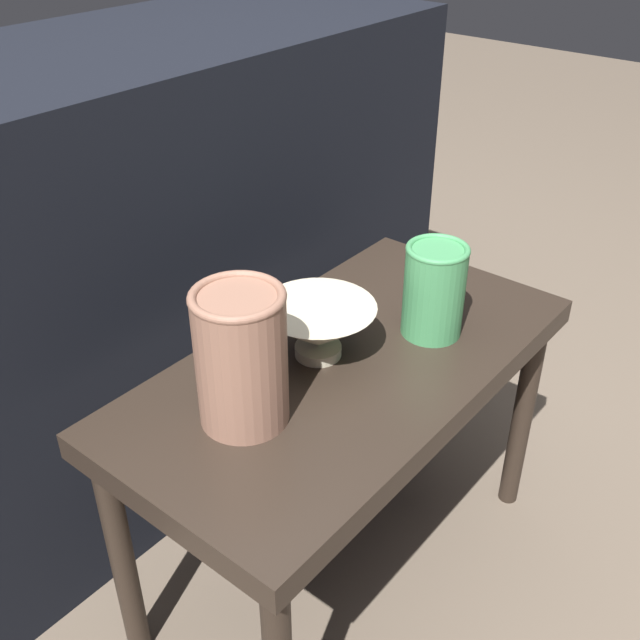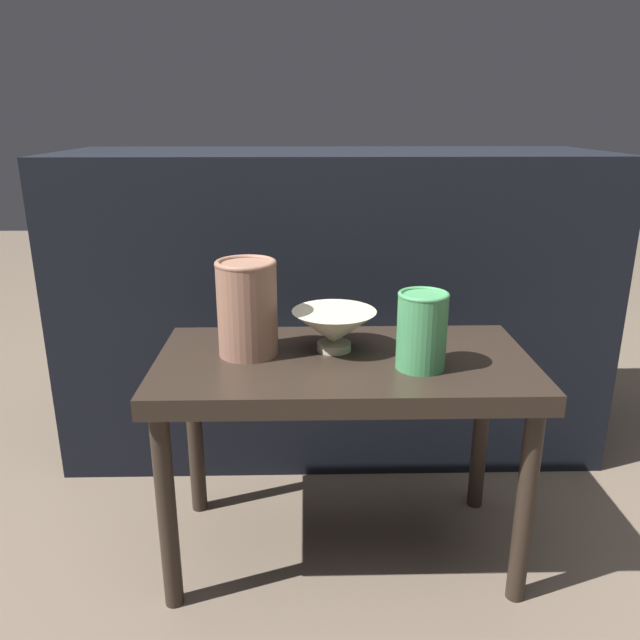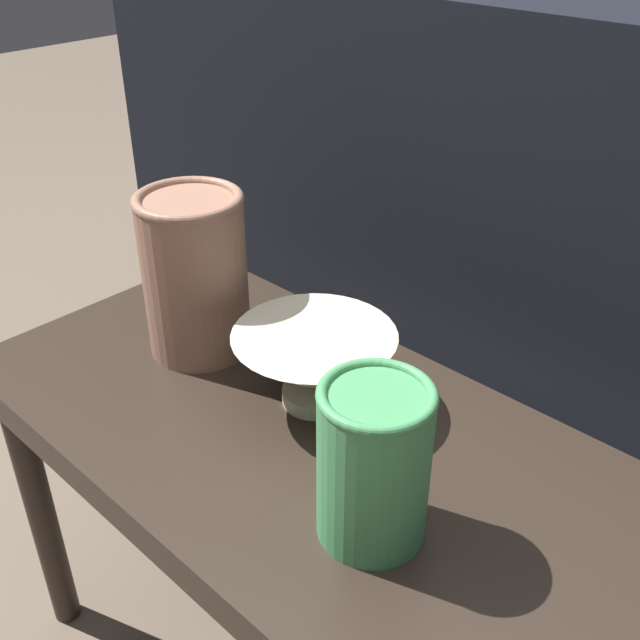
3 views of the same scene
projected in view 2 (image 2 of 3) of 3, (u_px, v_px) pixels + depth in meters
name	position (u px, v px, depth m)	size (l,w,h in m)	color
ground_plane	(341.00, 547.00, 1.37)	(8.00, 8.00, 0.00)	#6B5B4C
table	(343.00, 383.00, 1.25)	(0.74, 0.38, 0.45)	#2D231C
couch_backdrop	(332.00, 300.00, 1.76)	(1.42, 0.50, 0.82)	black
bowl	(334.00, 328.00, 1.25)	(0.17, 0.17, 0.08)	beige
vase_textured_left	(247.00, 307.00, 1.22)	(0.12, 0.12, 0.19)	#996B56
vase_colorful_right	(422.00, 329.00, 1.16)	(0.09, 0.09, 0.15)	#47995B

